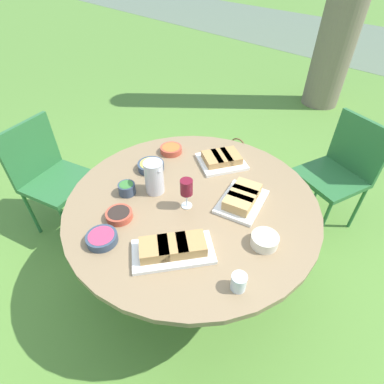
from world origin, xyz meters
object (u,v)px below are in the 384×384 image
at_px(chair_near_left, 341,167).
at_px(chair_near_right, 48,172).
at_px(handbag, 237,159).
at_px(water_pitcher, 154,177).
at_px(wine_glass, 186,188).
at_px(dining_table, 192,211).

height_order(chair_near_left, chair_near_right, same).
bearing_deg(handbag, water_pitcher, -73.40).
relative_size(chair_near_right, handbag, 2.42).
relative_size(water_pitcher, wine_glass, 1.11).
height_order(wine_glass, handbag, wine_glass).
distance_m(dining_table, chair_near_right, 1.21).
relative_size(wine_glass, handbag, 0.49).
bearing_deg(chair_near_left, wine_glass, -105.17).
bearing_deg(dining_table, handbag, 116.22).
relative_size(dining_table, chair_near_left, 1.60).
height_order(water_pitcher, wine_glass, water_pitcher).
xyz_separation_m(dining_table, wine_glass, (0.01, -0.05, 0.21)).
height_order(dining_table, handbag, dining_table).
bearing_deg(handbag, wine_glass, -64.23).
relative_size(dining_table, chair_near_right, 1.60).
bearing_deg(wine_glass, chair_near_left, 74.83).
xyz_separation_m(chair_near_left, handbag, (-0.96, -0.01, -0.40)).
relative_size(chair_near_left, chair_near_right, 1.00).
bearing_deg(chair_near_right, water_pitcher, 18.12).
xyz_separation_m(dining_table, handbag, (-0.60, 1.21, -0.51)).
xyz_separation_m(dining_table, water_pitcher, (-0.21, -0.10, 0.18)).
bearing_deg(chair_near_right, handbag, 71.65).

